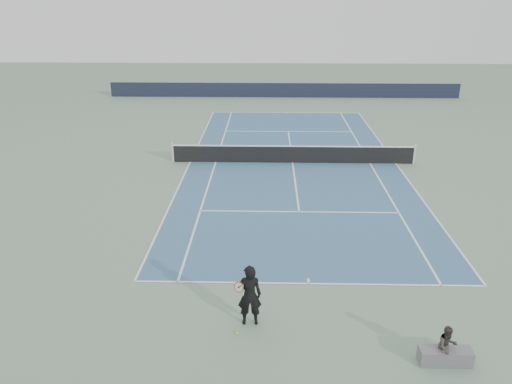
{
  "coord_description": "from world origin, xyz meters",
  "views": [
    {
      "loc": [
        -1.31,
        -25.3,
        8.48
      ],
      "look_at": [
        -1.78,
        -6.95,
        1.1
      ],
      "focal_mm": 35.0,
      "sensor_mm": 36.0,
      "label": 1
    }
  ],
  "objects_px": {
    "tennis_net": "(293,154)",
    "tennis_ball": "(237,333)",
    "spectator_bench": "(446,351)",
    "tennis_player": "(249,295)"
  },
  "relations": [
    {
      "from": "tennis_player",
      "to": "spectator_bench",
      "type": "distance_m",
      "value": 5.1
    },
    {
      "from": "spectator_bench",
      "to": "tennis_ball",
      "type": "bearing_deg",
      "value": 169.22
    },
    {
      "from": "spectator_bench",
      "to": "tennis_player",
      "type": "bearing_deg",
      "value": 163.1
    },
    {
      "from": "spectator_bench",
      "to": "tennis_net",
      "type": "bearing_deg",
      "value": 101.29
    },
    {
      "from": "tennis_ball",
      "to": "spectator_bench",
      "type": "distance_m",
      "value": 5.28
    },
    {
      "from": "tennis_ball",
      "to": "tennis_player",
      "type": "bearing_deg",
      "value": 56.48
    },
    {
      "from": "tennis_net",
      "to": "tennis_ball",
      "type": "relative_size",
      "value": 203.63
    },
    {
      "from": "tennis_net",
      "to": "tennis_ball",
      "type": "height_order",
      "value": "tennis_net"
    },
    {
      "from": "tennis_ball",
      "to": "spectator_bench",
      "type": "relative_size",
      "value": 0.05
    },
    {
      "from": "tennis_net",
      "to": "spectator_bench",
      "type": "xyz_separation_m",
      "value": [
        3.07,
        -15.38,
        -0.14
      ]
    }
  ]
}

